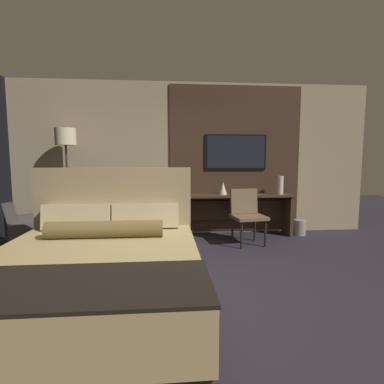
# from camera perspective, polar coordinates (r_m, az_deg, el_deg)

# --- Properties ---
(ground_plane) EXTENTS (16.00, 16.00, 0.00)m
(ground_plane) POSITION_cam_1_polar(r_m,az_deg,el_deg) (3.33, -0.46, -18.59)
(ground_plane) COLOR #28232D
(wall_back_tv_panel) EXTENTS (7.20, 0.09, 2.80)m
(wall_back_tv_panel) POSITION_cam_1_polar(r_m,az_deg,el_deg) (5.62, -1.03, 6.26)
(wall_back_tv_panel) COLOR tan
(wall_back_tv_panel) RESTS_ON ground_plane
(bed) EXTENTS (1.81, 2.13, 1.30)m
(bed) POSITION_cam_1_polar(r_m,az_deg,el_deg) (2.87, -17.65, -15.32)
(bed) COLOR #33281E
(bed) RESTS_ON ground_plane
(desk) EXTENTS (1.96, 0.45, 0.76)m
(desk) POSITION_cam_1_polar(r_m,az_deg,el_deg) (5.58, 8.60, -2.88)
(desk) COLOR #422D1E
(desk) RESTS_ON ground_plane
(tv) EXTENTS (1.15, 0.04, 0.65)m
(tv) POSITION_cam_1_polar(r_m,az_deg,el_deg) (5.68, 8.35, 7.55)
(tv) COLOR black
(desk_chair) EXTENTS (0.58, 0.57, 0.91)m
(desk_chair) POSITION_cam_1_polar(r_m,az_deg,el_deg) (5.06, 10.33, -3.58)
(desk_chair) COLOR brown
(desk_chair) RESTS_ON ground_plane
(armchair_by_window) EXTENTS (1.16, 1.17, 0.75)m
(armchair_by_window) POSITION_cam_1_polar(r_m,az_deg,el_deg) (5.15, -27.56, -7.39)
(armchair_by_window) COLOR #47423D
(armchair_by_window) RESTS_ON ground_plane
(floor_lamp) EXTENTS (0.34, 0.34, 1.92)m
(floor_lamp) POSITION_cam_1_polar(r_m,az_deg,el_deg) (5.48, -22.90, 8.05)
(floor_lamp) COLOR #282623
(floor_lamp) RESTS_ON ground_plane
(vase_tall) EXTENTS (0.11, 0.11, 0.33)m
(vase_tall) POSITION_cam_1_polar(r_m,az_deg,el_deg) (5.72, 16.46, 1.26)
(vase_tall) COLOR silver
(vase_tall) RESTS_ON desk
(vase_short) EXTENTS (0.14, 0.14, 0.23)m
(vase_short) POSITION_cam_1_polar(r_m,az_deg,el_deg) (5.51, 5.93, 0.74)
(vase_short) COLOR silver
(vase_short) RESTS_ON desk
(waste_bin) EXTENTS (0.22, 0.22, 0.28)m
(waste_bin) POSITION_cam_1_polar(r_m,az_deg,el_deg) (5.94, 19.81, -6.35)
(waste_bin) COLOR gray
(waste_bin) RESTS_ON ground_plane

